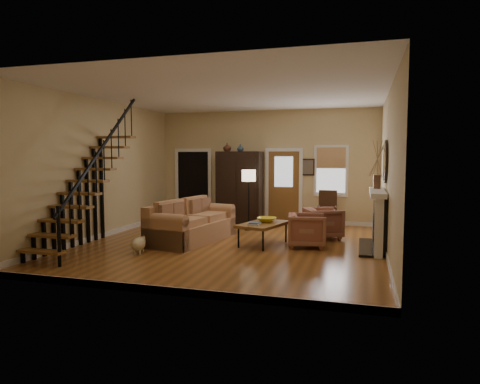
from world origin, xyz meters
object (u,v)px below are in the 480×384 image
(side_chair, at_px, (327,209))
(armchair_right, at_px, (323,223))
(coffee_table, at_px, (263,234))
(floor_lamp, at_px, (249,200))
(armoire, at_px, (240,187))
(sofa, at_px, (192,222))
(armchair_left, at_px, (307,230))

(side_chair, bearing_deg, armchair_right, -88.62)
(coffee_table, distance_m, floor_lamp, 2.06)
(coffee_table, bearing_deg, armoire, 115.34)
(armoire, bearing_deg, side_chair, -4.48)
(floor_lamp, bearing_deg, sofa, -113.61)
(sofa, relative_size, coffee_table, 1.87)
(armchair_right, height_order, floor_lamp, floor_lamp)
(sofa, xyz_separation_m, coffee_table, (1.64, 0.10, -0.20))
(sofa, distance_m, armchair_left, 2.61)
(side_chair, bearing_deg, sofa, -135.20)
(side_chair, bearing_deg, coffee_table, -113.50)
(sofa, relative_size, armchair_right, 2.94)
(sofa, xyz_separation_m, floor_lamp, (0.83, 1.91, 0.36))
(sofa, bearing_deg, side_chair, 54.46)
(armoire, xyz_separation_m, coffee_table, (1.37, -2.90, -0.81))
(floor_lamp, bearing_deg, coffee_table, -65.88)
(coffee_table, height_order, side_chair, side_chair)
(armchair_left, bearing_deg, armchair_right, -22.53)
(floor_lamp, bearing_deg, side_chair, 24.22)
(armchair_left, relative_size, armchair_right, 0.98)
(armchair_left, relative_size, side_chair, 0.78)
(armchair_left, distance_m, floor_lamp, 2.53)
(coffee_table, bearing_deg, side_chair, 66.50)
(armoire, bearing_deg, coffee_table, -64.66)
(armchair_right, relative_size, floor_lamp, 0.51)
(coffee_table, distance_m, side_chair, 2.96)
(armoire, height_order, floor_lamp, armoire)
(armoire, relative_size, armchair_left, 2.64)
(armchair_left, distance_m, side_chair, 2.66)
(floor_lamp, bearing_deg, armchair_right, -19.21)
(sofa, height_order, coffee_table, sofa)
(armchair_right, bearing_deg, sofa, 88.53)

